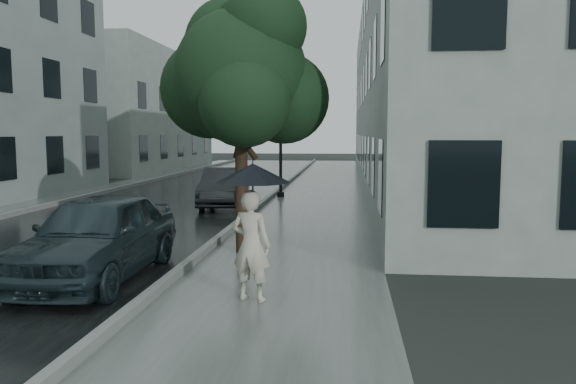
# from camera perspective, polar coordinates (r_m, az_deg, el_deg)

# --- Properties ---
(ground) EXTENTS (120.00, 120.00, 0.00)m
(ground) POSITION_cam_1_polar(r_m,az_deg,el_deg) (8.77, -2.91, -10.35)
(ground) COLOR black
(ground) RESTS_ON ground
(sidewalk) EXTENTS (3.50, 60.00, 0.01)m
(sidewalk) POSITION_cam_1_polar(r_m,az_deg,el_deg) (20.49, 3.01, -0.91)
(sidewalk) COLOR slate
(sidewalk) RESTS_ON ground
(kerb_near) EXTENTS (0.15, 60.00, 0.15)m
(kerb_near) POSITION_cam_1_polar(r_m,az_deg,el_deg) (20.66, -2.05, -0.66)
(kerb_near) COLOR slate
(kerb_near) RESTS_ON ground
(asphalt_road) EXTENTS (6.85, 60.00, 0.00)m
(asphalt_road) POSITION_cam_1_polar(r_m,az_deg,el_deg) (21.44, -11.35, -0.72)
(asphalt_road) COLOR black
(asphalt_road) RESTS_ON ground
(kerb_far) EXTENTS (0.15, 60.00, 0.15)m
(kerb_far) POSITION_cam_1_polar(r_m,az_deg,el_deg) (22.72, -19.81, -0.40)
(kerb_far) COLOR slate
(kerb_far) RESTS_ON ground
(sidewalk_far) EXTENTS (1.70, 60.00, 0.01)m
(sidewalk_far) POSITION_cam_1_polar(r_m,az_deg,el_deg) (23.15, -21.87, -0.54)
(sidewalk_far) COLOR #4C5451
(sidewalk_far) RESTS_ON ground
(building_near) EXTENTS (7.02, 36.00, 9.00)m
(building_near) POSITION_cam_1_polar(r_m,az_deg,el_deg) (28.19, 14.72, 9.94)
(building_near) COLOR #8D9994
(building_near) RESTS_ON ground
(building_far_b) EXTENTS (7.02, 18.00, 8.00)m
(building_far_b) POSITION_cam_1_polar(r_m,az_deg,el_deg) (41.21, -15.59, 7.91)
(building_far_b) COLOR #8D9994
(building_far_b) RESTS_ON ground
(pedestrian) EXTENTS (0.69, 0.55, 1.64)m
(pedestrian) POSITION_cam_1_polar(r_m,az_deg,el_deg) (8.28, -3.77, -5.43)
(pedestrian) COLOR beige
(pedestrian) RESTS_ON sidewalk
(umbrella) EXTENTS (1.22, 1.22, 1.15)m
(umbrella) POSITION_cam_1_polar(r_m,az_deg,el_deg) (8.11, -3.60, 1.93)
(umbrella) COLOR black
(umbrella) RESTS_ON ground
(street_tree) EXTENTS (3.55, 3.23, 5.37)m
(street_tree) POSITION_cam_1_polar(r_m,az_deg,el_deg) (11.68, -4.73, 11.74)
(street_tree) COLOR #332619
(street_tree) RESTS_ON ground
(lamp_post) EXTENTS (0.84, 0.39, 5.18)m
(lamp_post) POSITION_cam_1_polar(r_m,az_deg,el_deg) (21.68, -1.15, 7.31)
(lamp_post) COLOR black
(lamp_post) RESTS_ON ground
(car_near) EXTENTS (1.74, 4.28, 1.45)m
(car_near) POSITION_cam_1_polar(r_m,az_deg,el_deg) (10.08, -18.79, -4.24)
(car_near) COLOR #1C2A2F
(car_near) RESTS_ON ground
(car_far) EXTENTS (1.74, 4.05, 1.30)m
(car_far) POSITION_cam_1_polar(r_m,az_deg,el_deg) (19.10, -6.44, 0.51)
(car_far) COLOR #25282A
(car_far) RESTS_ON ground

